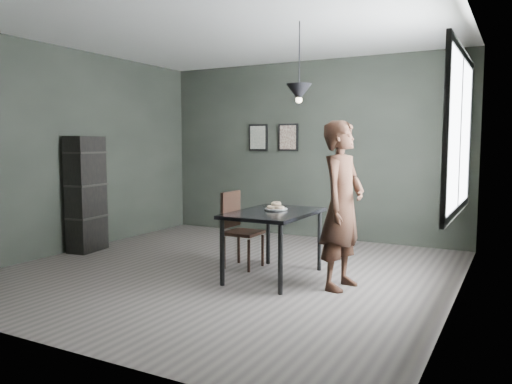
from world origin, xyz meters
The scene contains 13 objects.
ground centered at (0.00, 0.00, 0.00)m, with size 5.00×5.00×0.00m, color #3C3734.
back_wall centered at (0.00, 2.50, 1.40)m, with size 5.00×0.10×2.80m, color black.
ceiling centered at (0.00, 0.00, 2.80)m, with size 5.00×5.00×0.02m.
window_assembly centered at (2.47, 0.20, 1.60)m, with size 0.04×1.96×1.56m.
cafe_table centered at (0.60, 0.00, 0.67)m, with size 0.80×1.20×0.75m.
white_plate centered at (0.58, 0.10, 0.76)m, with size 0.23×0.23×0.01m, color white.
donut_pile centered at (0.58, 0.10, 0.79)m, with size 0.20×0.20×0.09m.
woman centered at (1.40, -0.03, 0.87)m, with size 0.63×0.42×1.73m, color black.
wood_chair centered at (-0.01, 0.24, 0.52)m, with size 0.40×0.40×0.92m.
shelf_unit centered at (-2.32, 0.03, 0.80)m, with size 0.30×0.53×1.60m, color black.
pendant_lamp centered at (0.85, 0.10, 2.05)m, with size 0.28×0.28×0.86m.
framed_print_left centered at (-0.90, 2.47, 1.60)m, with size 0.34×0.04×0.44m.
framed_print_right centered at (-0.35, 2.47, 1.60)m, with size 0.34×0.04×0.44m.
Camera 1 is at (3.01, -4.93, 1.50)m, focal length 35.00 mm.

